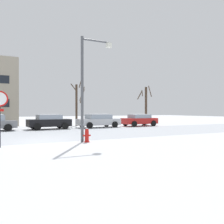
% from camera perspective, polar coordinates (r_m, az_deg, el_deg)
% --- Properties ---
extents(ground_plane, '(120.00, 120.00, 0.00)m').
position_cam_1_polar(ground_plane, '(14.82, -16.81, -6.61)').
color(ground_plane, white).
extents(road_surface, '(80.00, 8.71, 0.00)m').
position_cam_1_polar(road_surface, '(18.11, -18.72, -5.34)').
color(road_surface, silver).
rests_on(road_surface, ground).
extents(stop_sign, '(0.76, 0.15, 2.74)m').
position_cam_1_polar(stop_sign, '(12.84, -24.95, 0.91)').
color(stop_sign, black).
rests_on(stop_sign, ground).
extents(fire_hydrant, '(0.44, 0.30, 0.82)m').
position_cam_1_polar(fire_hydrant, '(13.79, -5.95, -5.40)').
color(fire_hydrant, red).
rests_on(fire_hydrant, ground).
extents(street_lamp, '(1.94, 0.36, 5.99)m').
position_cam_1_polar(street_lamp, '(14.03, -5.74, 8.01)').
color(street_lamp, '#4C4F54').
rests_on(street_lamp, ground).
extents(parked_car_black, '(4.08, 2.13, 1.44)m').
position_cam_1_polar(parked_car_black, '(24.03, -14.60, -2.18)').
color(parked_car_black, black).
rests_on(parked_car_black, ground).
extents(parked_car_silver, '(4.56, 2.28, 1.43)m').
position_cam_1_polar(parked_car_silver, '(25.62, -3.21, -2.02)').
color(parked_car_silver, silver).
rests_on(parked_car_silver, ground).
extents(parked_car_red, '(4.21, 2.14, 1.38)m').
position_cam_1_polar(parked_car_red, '(28.11, 6.48, -1.85)').
color(parked_car_red, red).
rests_on(parked_car_red, ground).
extents(tree_far_mid, '(2.13, 2.13, 5.02)m').
position_cam_1_polar(tree_far_mid, '(32.38, 7.94, 1.89)').
color(tree_far_mid, '#423326').
rests_on(tree_far_mid, ground).
extents(tree_far_left, '(1.42, 1.53, 6.02)m').
position_cam_1_polar(tree_far_left, '(28.90, -8.22, 2.31)').
color(tree_far_left, '#423326').
rests_on(tree_far_left, ground).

